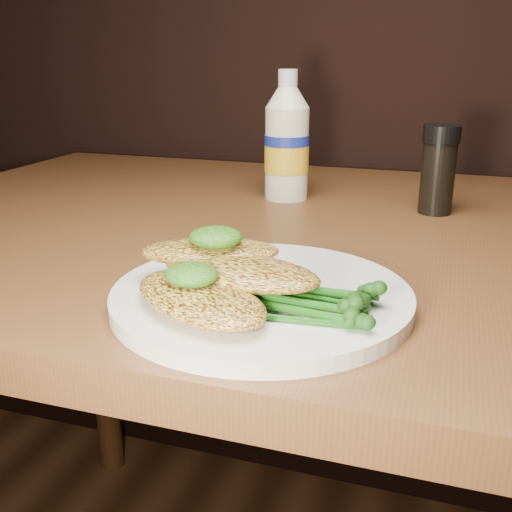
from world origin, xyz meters
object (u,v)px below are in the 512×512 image
(mayo_bottle, at_px, (287,136))
(dining_table, at_px, (295,468))
(plate, at_px, (261,296))
(pepper_grinder, at_px, (438,170))

(mayo_bottle, bearing_deg, dining_table, -66.76)
(plate, bearing_deg, mayo_bottle, 102.19)
(plate, relative_size, mayo_bottle, 1.41)
(plate, height_order, pepper_grinder, pepper_grinder)
(dining_table, distance_m, pepper_grinder, 0.47)
(mayo_bottle, xyz_separation_m, pepper_grinder, (0.21, -0.02, -0.03))
(plate, bearing_deg, pepper_grinder, 70.43)
(dining_table, bearing_deg, mayo_bottle, 113.24)
(dining_table, height_order, pepper_grinder, pepper_grinder)
(dining_table, xyz_separation_m, mayo_bottle, (-0.06, 0.13, 0.47))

